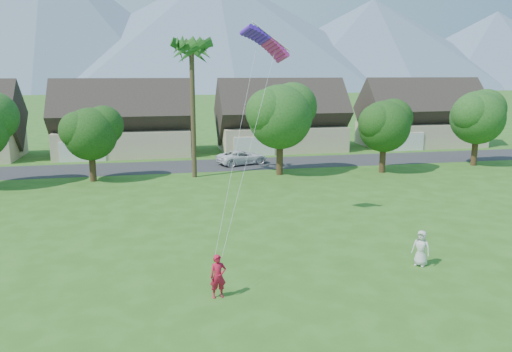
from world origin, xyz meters
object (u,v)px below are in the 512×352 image
object	(u,v)px
kite_flyer	(218,276)
parked_car	(242,157)
parafoil_kite	(266,41)
watcher	(421,248)

from	to	relation	value
kite_flyer	parked_car	bearing A→B (deg)	73.92
kite_flyer	parafoil_kite	xyz separation A→B (m)	(4.30, 9.82, 10.40)
kite_flyer	parked_car	xyz separation A→B (m)	(6.59, 31.02, -0.22)
kite_flyer	watcher	bearing A→B (deg)	4.37
kite_flyer	parked_car	distance (m)	31.71
parafoil_kite	watcher	bearing A→B (deg)	-65.73
parked_car	parafoil_kite	size ratio (longest dim) A/B	1.67
kite_flyer	parafoil_kite	distance (m)	14.94
watcher	parked_car	size ratio (longest dim) A/B	0.34
kite_flyer	parked_car	world-z (taller)	kite_flyer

